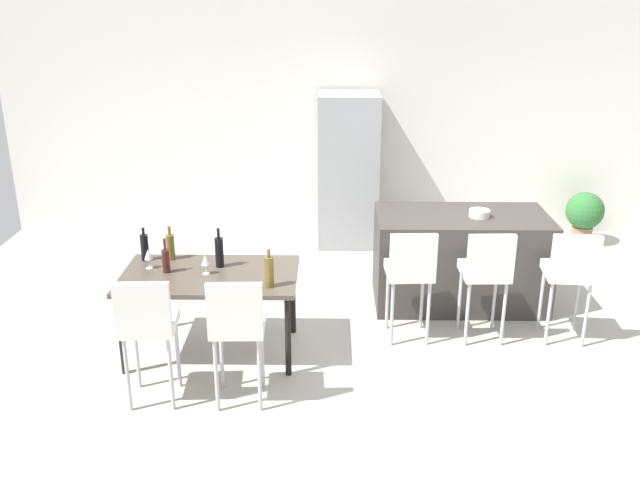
{
  "coord_description": "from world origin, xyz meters",
  "views": [
    {
      "loc": [
        -0.93,
        -5.68,
        3.01
      ],
      "look_at": [
        -1.03,
        0.16,
        0.85
      ],
      "focal_mm": 38.64,
      "sensor_mm": 36.0,
      "label": 1
    }
  ],
  "objects": [
    {
      "name": "dining_chair_near",
      "position": [
        -2.28,
        -1.16,
        0.7
      ],
      "size": [
        0.42,
        0.42,
        1.05
      ],
      "color": "silver",
      "rests_on": "ground_plane"
    },
    {
      "name": "bar_chair_middle",
      "position": [
        0.43,
        -0.13,
        0.7
      ],
      "size": [
        0.41,
        0.41,
        1.05
      ],
      "color": "silver",
      "rests_on": "ground_plane"
    },
    {
      "name": "wine_glass_middle",
      "position": [
        -1.98,
        -0.38,
        0.86
      ],
      "size": [
        0.07,
        0.07,
        0.17
      ],
      "color": "silver",
      "rests_on": "dining_table"
    },
    {
      "name": "dining_chair_far",
      "position": [
        -1.62,
        -1.16,
        0.7
      ],
      "size": [
        0.41,
        0.41,
        1.05
      ],
      "color": "silver",
      "rests_on": "ground_plane"
    },
    {
      "name": "wine_bottle_corner",
      "position": [
        -1.42,
        -0.63,
        0.87
      ],
      "size": [
        0.08,
        0.08,
        0.32
      ],
      "color": "brown",
      "rests_on": "dining_table"
    },
    {
      "name": "ground_plane",
      "position": [
        0.0,
        0.0,
        0.0
      ],
      "size": [
        10.0,
        10.0,
        0.0
      ],
      "primitive_type": "plane",
      "color": "#ADA89E"
    },
    {
      "name": "wine_bottle_end",
      "position": [
        -2.32,
        -0.34,
        0.85
      ],
      "size": [
        0.06,
        0.06,
        0.3
      ],
      "color": "#471E19",
      "rests_on": "dining_table"
    },
    {
      "name": "wine_glass_right",
      "position": [
        -2.48,
        -0.26,
        0.86
      ],
      "size": [
        0.07,
        0.07,
        0.17
      ],
      "color": "silver",
      "rests_on": "dining_table"
    },
    {
      "name": "wine_bottle_near",
      "position": [
        -1.88,
        -0.21,
        0.88
      ],
      "size": [
        0.07,
        0.07,
        0.35
      ],
      "color": "black",
      "rests_on": "dining_table"
    },
    {
      "name": "wine_bottle_left",
      "position": [
        -2.56,
        -0.07,
        0.86
      ],
      "size": [
        0.07,
        0.07,
        0.3
      ],
      "color": "black",
      "rests_on": "dining_table"
    },
    {
      "name": "back_wall",
      "position": [
        0.0,
        2.85,
        1.45
      ],
      "size": [
        10.0,
        0.12,
        2.9
      ],
      "primitive_type": "cube",
      "color": "silver",
      "rests_on": "ground_plane"
    },
    {
      "name": "refrigerator",
      "position": [
        -0.72,
        2.41,
        0.92
      ],
      "size": [
        0.72,
        0.68,
        1.84
      ],
      "primitive_type": "cube",
      "color": "#939699",
      "rests_on": "ground_plane"
    },
    {
      "name": "bar_chair_left",
      "position": [
        -0.23,
        -0.13,
        0.7
      ],
      "size": [
        0.42,
        0.42,
        1.05
      ],
      "color": "silver",
      "rests_on": "ground_plane"
    },
    {
      "name": "potted_plant",
      "position": [
        2.18,
        2.4,
        0.39
      ],
      "size": [
        0.46,
        0.46,
        0.65
      ],
      "color": "#996B4C",
      "rests_on": "ground_plane"
    },
    {
      "name": "kitchen_island",
      "position": [
        0.36,
        0.69,
        0.46
      ],
      "size": [
        1.67,
        0.87,
        0.92
      ],
      "primitive_type": "cube",
      "color": "#383330",
      "rests_on": "ground_plane"
    },
    {
      "name": "dining_table",
      "position": [
        -1.95,
        -0.37,
        0.68
      ],
      "size": [
        1.48,
        0.87,
        0.74
      ],
      "color": "#4C4238",
      "rests_on": "ground_plane"
    },
    {
      "name": "wine_bottle_far",
      "position": [
        -2.34,
        -0.05,
        0.86
      ],
      "size": [
        0.07,
        0.07,
        0.3
      ],
      "color": "brown",
      "rests_on": "dining_table"
    },
    {
      "name": "bar_chair_right",
      "position": [
        1.16,
        -0.13,
        0.7
      ],
      "size": [
        0.43,
        0.43,
        1.05
      ],
      "color": "silver",
      "rests_on": "ground_plane"
    },
    {
      "name": "fruit_bowl",
      "position": [
        0.5,
        0.64,
        0.96
      ],
      "size": [
        0.2,
        0.2,
        0.07
      ],
      "primitive_type": "cylinder",
      "color": "beige",
      "rests_on": "kitchen_island"
    }
  ]
}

